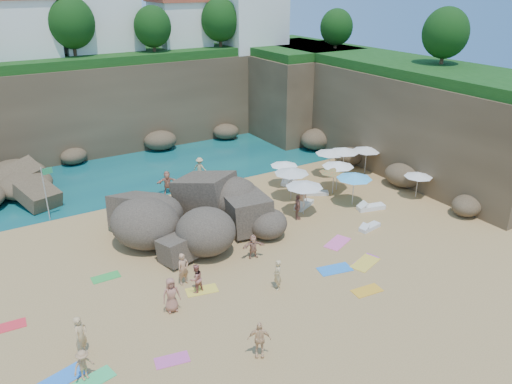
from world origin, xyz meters
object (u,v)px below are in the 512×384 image
person_stand_3 (298,207)px  parasol_0 (214,185)px  person_stand_4 (302,199)px  person_stand_5 (167,182)px  flag_pole (46,187)px  person_stand_0 (81,336)px  rock_outcrop (199,234)px  person_stand_2 (200,168)px  person_stand_1 (196,279)px  person_stand_6 (277,275)px  parasol_1 (284,164)px  lounger_0 (304,205)px  parasol_2 (338,164)px

person_stand_3 → parasol_0: bearing=73.6°
person_stand_4 → person_stand_5: size_ratio=0.82×
flag_pole → person_stand_0: size_ratio=1.94×
rock_outcrop → flag_pole: flag_pole is taller
rock_outcrop → person_stand_2: 10.01m
person_stand_1 → person_stand_6: 4.24m
person_stand_6 → rock_outcrop: bearing=-159.0°
person_stand_3 → person_stand_0: bearing=138.2°
person_stand_1 → person_stand_4: size_ratio=1.11×
flag_pole → parasol_1: bearing=-11.1°
person_stand_3 → lounger_0: bearing=-21.5°
lounger_0 → person_stand_0: (-17.32, -7.35, 0.82)m
parasol_2 → person_stand_1: parasol_2 is taller
parasol_2 → person_stand_5: parasol_2 is taller
lounger_0 → person_stand_5: person_stand_5 is taller
person_stand_3 → person_stand_6: person_stand_3 is taller
person_stand_0 → rock_outcrop: bearing=-3.4°
flag_pole → person_stand_3: 16.85m
parasol_1 → lounger_0: 4.50m
rock_outcrop → person_stand_1: rock_outcrop is taller
parasol_2 → person_stand_6: parasol_2 is taller
parasol_2 → person_stand_4: (-4.29, -1.36, -1.39)m
person_stand_3 → person_stand_2: bearing=40.0°
person_stand_1 → rock_outcrop: bearing=-131.1°
person_stand_0 → person_stand_1: bearing=-27.5°
rock_outcrop → person_stand_3: (6.70, -1.50, 0.89)m
parasol_1 → person_stand_5: bearing=157.7°
person_stand_0 → person_stand_1: size_ratio=1.21×
parasol_1 → person_stand_6: bearing=-125.6°
parasol_1 → person_stand_2: (-4.86, 5.08, -1.01)m
person_stand_3 → person_stand_6: (-5.79, -6.24, -0.04)m
rock_outcrop → person_stand_6: 7.84m
parasol_2 → person_stand_1: 16.67m
rock_outcrop → parasol_0: parasol_0 is taller
person_stand_0 → lounger_0: bearing=-20.0°
person_stand_1 → person_stand_6: size_ratio=0.94×
person_stand_0 → person_stand_6: 9.99m
parasol_0 → lounger_0: 6.67m
parasol_0 → parasol_1: 6.91m
person_stand_5 → person_stand_2: bearing=38.9°
parasol_1 → rock_outcrop: bearing=-157.2°
parasol_0 → person_stand_1: (-5.29, -8.35, -1.19)m
person_stand_2 → flag_pole: bearing=58.5°
person_stand_2 → person_stand_6: person_stand_2 is taller
parasol_2 → person_stand_6: (-11.38, -8.84, -1.26)m
person_stand_0 → person_stand_1: 6.47m
flag_pole → person_stand_0: flag_pole is taller
rock_outcrop → person_stand_4: bearing=-1.8°
person_stand_1 → parasol_2: bearing=-170.5°
rock_outcrop → person_stand_5: person_stand_5 is taller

